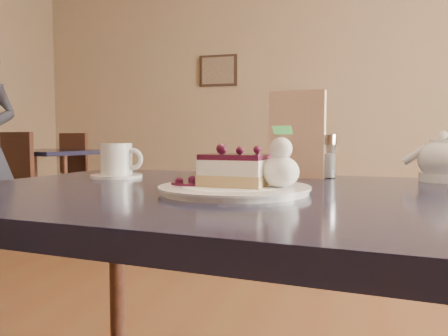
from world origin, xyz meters
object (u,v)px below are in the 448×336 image
(main_table, at_px, (243,229))
(coffee_set, at_px, (117,162))
(cheesecake_slice, at_px, (234,170))
(dessert_plate, at_px, (234,190))
(bg_table_far_left, at_px, (50,217))

(main_table, distance_m, coffee_set, 0.41)
(cheesecake_slice, bearing_deg, dessert_plate, -57.68)
(main_table, distance_m, dessert_plate, 0.10)
(coffee_set, relative_size, bg_table_far_left, 0.08)
(coffee_set, bearing_deg, dessert_plate, -30.74)
(main_table, relative_size, cheesecake_slice, 9.96)
(main_table, relative_size, dessert_plate, 4.65)
(dessert_plate, height_order, bg_table_far_left, dessert_plate)
(main_table, distance_m, bg_table_far_left, 3.79)
(coffee_set, height_order, bg_table_far_left, coffee_set)
(cheesecake_slice, bearing_deg, bg_table_far_left, 138.07)
(dessert_plate, relative_size, bg_table_far_left, 0.15)
(bg_table_far_left, bearing_deg, coffee_set, -34.73)
(cheesecake_slice, bearing_deg, coffee_set, 155.02)
(main_table, height_order, cheesecake_slice, cheesecake_slice)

